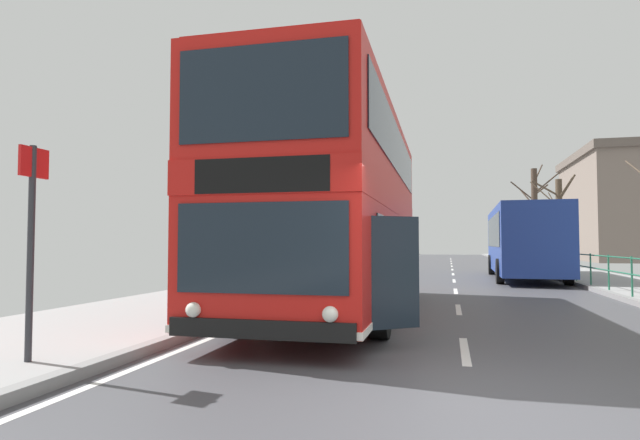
% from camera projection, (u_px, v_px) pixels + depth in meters
% --- Properties ---
extents(ground, '(15.80, 140.00, 0.20)m').
position_uv_depth(ground, '(397.00, 396.00, 5.10)').
color(ground, '#46464B').
extents(double_decker_bus_main, '(3.37, 10.48, 4.37)m').
position_uv_depth(double_decker_bus_main, '(340.00, 210.00, 11.63)').
color(double_decker_bus_main, red).
rests_on(double_decker_bus_main, ground).
extents(background_bus_far_lane, '(2.86, 10.23, 3.04)m').
position_uv_depth(background_bus_far_lane, '(523.00, 240.00, 22.69)').
color(background_bus_far_lane, navy).
rests_on(background_bus_far_lane, ground).
extents(pedestrian_railing_far_kerb, '(0.05, 24.56, 1.06)m').
position_uv_depth(pedestrian_railing_far_kerb, '(632.00, 269.00, 13.67)').
color(pedestrian_railing_far_kerb, '#236B4C').
rests_on(pedestrian_railing_far_kerb, ground).
extents(bus_stop_sign_near, '(0.08, 0.44, 2.56)m').
position_uv_depth(bus_stop_sign_near, '(31.00, 227.00, 6.21)').
color(bus_stop_sign_near, '#2D2D33').
rests_on(bus_stop_sign_near, ground).
extents(bare_tree_far_01, '(2.52, 2.51, 5.47)m').
position_uv_depth(bare_tree_far_01, '(559.00, 219.00, 30.93)').
color(bare_tree_far_01, '#4C3D2D').
rests_on(bare_tree_far_01, ground).
extents(bare_tree_far_02, '(3.17, 2.05, 7.07)m').
position_uv_depth(bare_tree_far_02, '(535.00, 214.00, 36.12)').
color(bare_tree_far_02, '#423328').
rests_on(bare_tree_far_02, ground).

